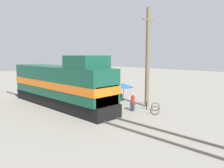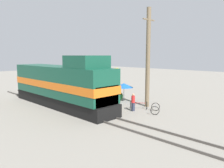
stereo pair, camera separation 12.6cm
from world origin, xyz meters
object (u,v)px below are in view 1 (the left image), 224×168
Objects in this scene: utility_pole at (148,58)px; vendor_umbrella at (124,85)px; bicycle_spare at (155,108)px; billboard_sign at (111,75)px; bicycle at (138,105)px; locomotive at (62,85)px; person_bystander at (133,102)px.

utility_pole reaches higher than vendor_umbrella.
vendor_umbrella reaches higher than bicycle_spare.
billboard_sign is 2.07× the size of bicycle.
locomotive is 7.88m from bicycle.
locomotive is at bearing -91.10° from bicycle.
locomotive is 9.02m from utility_pole.
person_bystander is at bearing -175.93° from utility_pole.
vendor_umbrella is 2.53m from billboard_sign.
utility_pole is at bearing 4.07° from person_bystander.
utility_pole is 5.60× the size of bicycle.
person_bystander is (-2.44, -0.17, -4.06)m from utility_pole.
bicycle_spare is at bearing -62.65° from person_bystander.
utility_pole is 6.07m from billboard_sign.
billboard_sign is 6.80m from person_bystander.
utility_pole reaches higher than billboard_sign.
bicycle is (-1.46, -0.06, -4.57)m from utility_pole.
bicycle_spare is at bearing -107.45° from vendor_umbrella.
vendor_umbrella is at bearing 86.97° from utility_pole.
billboard_sign is at bearing -3.35° from locomotive.
person_bystander is (-2.62, -3.51, -0.93)m from vendor_umbrella.
utility_pole is at bearing 144.00° from bicycle.
billboard_sign is at bearing -46.12° from bicycle_spare.
locomotive is 6.85m from vendor_umbrella.
locomotive is at bearing 135.32° from utility_pole.
vendor_umbrella is 0.58× the size of billboard_sign.
person_bystander is at bearing -116.91° from billboard_sign.
utility_pole reaches higher than bicycle.
billboard_sign is (0.34, 2.32, 0.96)m from vendor_umbrella.
vendor_umbrella is at bearing -98.24° from billboard_sign.
vendor_umbrella is 1.20× the size of bicycle.
utility_pole is 5.90× the size of bicycle_spare.
utility_pole is (6.11, -6.04, 2.75)m from locomotive.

